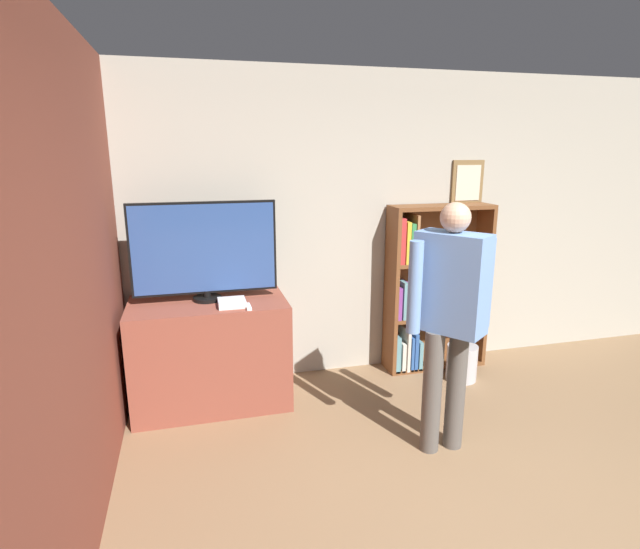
{
  "coord_description": "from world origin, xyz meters",
  "views": [
    {
      "loc": [
        -1.67,
        -1.4,
        2.03
      ],
      "look_at": [
        -0.82,
        1.83,
        1.19
      ],
      "focal_mm": 28.0,
      "sensor_mm": 36.0,
      "label": 1
    }
  ],
  "objects_px": {
    "bookshelf": "(426,292)",
    "person": "(449,309)",
    "waste_bin": "(462,362)",
    "game_console": "(232,303)",
    "television": "(205,250)"
  },
  "relations": [
    {
      "from": "game_console",
      "to": "person",
      "type": "relative_size",
      "value": 0.12
    },
    {
      "from": "television",
      "to": "waste_bin",
      "type": "relative_size",
      "value": 3.43
    },
    {
      "from": "television",
      "to": "waste_bin",
      "type": "xyz_separation_m",
      "value": [
        2.2,
        -0.18,
        -1.11
      ]
    },
    {
      "from": "television",
      "to": "bookshelf",
      "type": "relative_size",
      "value": 0.72
    },
    {
      "from": "bookshelf",
      "to": "person",
      "type": "bearing_deg",
      "value": -110.59
    },
    {
      "from": "bookshelf",
      "to": "waste_bin",
      "type": "relative_size",
      "value": 4.76
    },
    {
      "from": "bookshelf",
      "to": "person",
      "type": "distance_m",
      "value": 1.4
    },
    {
      "from": "game_console",
      "to": "waste_bin",
      "type": "distance_m",
      "value": 2.15
    },
    {
      "from": "bookshelf",
      "to": "waste_bin",
      "type": "height_order",
      "value": "bookshelf"
    },
    {
      "from": "bookshelf",
      "to": "waste_bin",
      "type": "bearing_deg",
      "value": -59.9
    },
    {
      "from": "television",
      "to": "person",
      "type": "relative_size",
      "value": 0.65
    },
    {
      "from": "game_console",
      "to": "person",
      "type": "height_order",
      "value": "person"
    },
    {
      "from": "television",
      "to": "waste_bin",
      "type": "height_order",
      "value": "television"
    },
    {
      "from": "game_console",
      "to": "waste_bin",
      "type": "relative_size",
      "value": 0.64
    },
    {
      "from": "television",
      "to": "bookshelf",
      "type": "bearing_deg",
      "value": 5.03
    }
  ]
}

